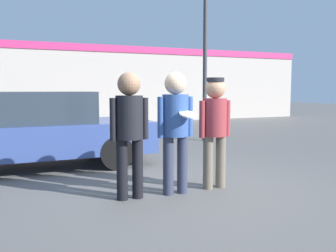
# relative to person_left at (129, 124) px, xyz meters

# --- Properties ---
(ground_plane) EXTENTS (56.00, 56.00, 0.00)m
(ground_plane) POSITION_rel_person_left_xyz_m (0.87, 0.12, -1.03)
(ground_plane) COLOR #5B5956
(storefront_building) EXTENTS (24.00, 0.22, 3.39)m
(storefront_building) POSITION_rel_person_left_xyz_m (0.87, 11.30, 0.69)
(storefront_building) COLOR #B2A89E
(storefront_building) RESTS_ON ground
(person_left) EXTENTS (0.54, 0.37, 1.71)m
(person_left) POSITION_rel_person_left_xyz_m (0.00, 0.00, 0.00)
(person_left) COLOR black
(person_left) RESTS_ON ground
(person_middle_with_frisbee) EXTENTS (0.54, 0.56, 1.73)m
(person_middle_with_frisbee) POSITION_rel_person_left_xyz_m (0.67, -0.02, 0.01)
(person_middle_with_frisbee) COLOR #2D3347
(person_middle_with_frisbee) RESTS_ON ground
(person_right) EXTENTS (0.52, 0.35, 1.66)m
(person_right) POSITION_rel_person_left_xyz_m (1.34, 0.02, -0.03)
(person_right) COLOR #665B4C
(person_right) RESTS_ON ground
(parked_car_near) EXTENTS (4.29, 1.80, 1.44)m
(parked_car_near) POSITION_rel_person_left_xyz_m (-1.00, 2.68, -0.31)
(parked_car_near) COLOR #334784
(parked_car_near) RESTS_ON ground
(street_lamp) EXTENTS (1.05, 0.35, 5.24)m
(street_lamp) POSITION_rel_person_left_xyz_m (3.98, 4.68, 2.20)
(street_lamp) COLOR #38383D
(street_lamp) RESTS_ON ground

